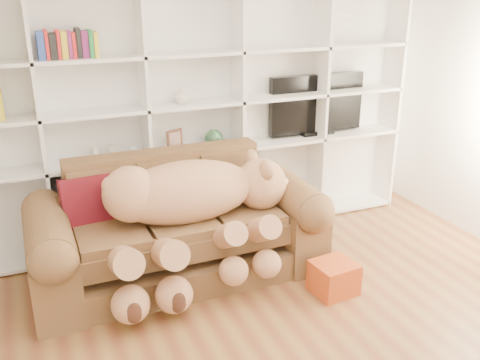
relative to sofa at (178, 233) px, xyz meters
name	(u,v)px	position (x,y,z in m)	size (l,w,h in m)	color
wall_back	(186,94)	(0.38, 0.86, 0.98)	(5.00, 0.02, 2.70)	white
bookshelf	(165,104)	(0.14, 0.72, 0.93)	(4.43, 0.35, 2.40)	white
sofa	(178,233)	(0.00, 0.00, 0.00)	(2.36, 1.02, 0.99)	brown
teddy_bear	(191,207)	(0.07, -0.20, 0.31)	(1.68, 0.94, 0.98)	tan
throw_pillow	(88,202)	(-0.68, 0.17, 0.33)	(0.40, 0.13, 0.40)	#5C0F1F
gift_box	(334,278)	(1.05, -0.77, -0.24)	(0.32, 0.30, 0.26)	#B84618
tv	(316,105)	(1.70, 0.71, 0.79)	(1.03, 0.18, 0.61)	black
picture_frame	(175,140)	(0.19, 0.66, 0.60)	(0.16, 0.03, 0.20)	#532C1C
green_vase	(214,139)	(0.58, 0.66, 0.58)	(0.17, 0.17, 0.17)	#315F3B
figurine_tall	(95,154)	(-0.53, 0.66, 0.56)	(0.07, 0.07, 0.14)	beige
figurine_short	(112,152)	(-0.38, 0.66, 0.56)	(0.08, 0.08, 0.13)	beige
snow_globe	(134,151)	(-0.19, 0.66, 0.55)	(0.10, 0.10, 0.10)	silver
shelf_vase	(182,94)	(0.28, 0.66, 1.03)	(0.16, 0.16, 0.17)	beige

